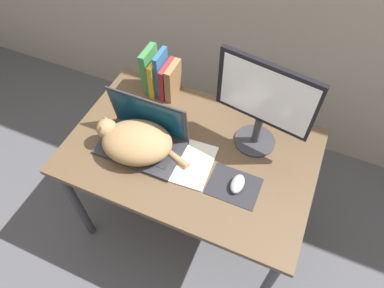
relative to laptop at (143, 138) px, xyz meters
The scene contains 9 objects.
ground_plane 0.87m from the laptop, 56.13° to the right, with size 12.00×12.00×0.00m, color #4C4C51.
desk 0.26m from the laptop, 15.00° to the left, with size 1.16×0.76×0.73m.
laptop is the anchor object (origin of this frame).
cat 0.06m from the laptop, 101.85° to the right, with size 0.45×0.32×0.15m.
external_monitor 0.57m from the laptop, 24.93° to the left, with size 0.43×0.19×0.47m.
mousepad 0.47m from the laptop, ahead, with size 0.22×0.17×0.00m.
computer_mouse 0.48m from the laptop, ahead, with size 0.06×0.10×0.03m.
book_row 0.37m from the laptop, 102.79° to the left, with size 0.17×0.15×0.25m.
notepad 0.24m from the laptop, ahead, with size 0.22×0.26×0.01m.
Camera 1 is at (0.38, -0.49, 2.03)m, focal length 32.00 mm.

